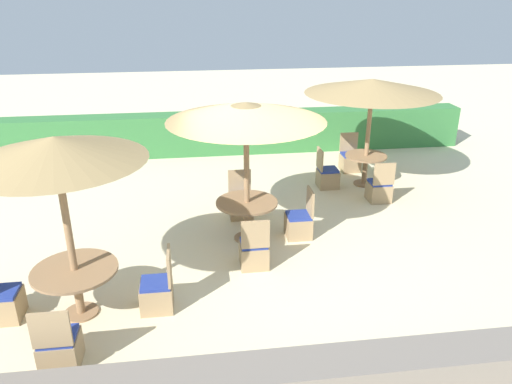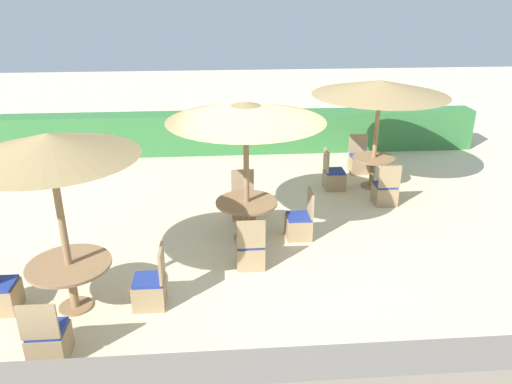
{
  "view_description": "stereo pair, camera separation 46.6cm",
  "coord_description": "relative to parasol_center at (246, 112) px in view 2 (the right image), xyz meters",
  "views": [
    {
      "loc": [
        -1.11,
        -7.63,
        4.39
      ],
      "look_at": [
        0.0,
        0.6,
        0.9
      ],
      "focal_mm": 35.0,
      "sensor_mm": 36.0,
      "label": 1
    },
    {
      "loc": [
        -0.65,
        -7.68,
        4.39
      ],
      "look_at": [
        0.0,
        0.6,
        0.9
      ],
      "focal_mm": 35.0,
      "sensor_mm": 36.0,
      "label": 2
    }
  ],
  "objects": [
    {
      "name": "ground_plane",
      "position": [
        0.18,
        -0.54,
        -2.39
      ],
      "size": [
        40.0,
        40.0,
        0.0
      ],
      "primitive_type": "plane",
      "color": "beige"
    },
    {
      "name": "hedge_row",
      "position": [
        0.18,
        5.19,
        -1.83
      ],
      "size": [
        13.0,
        0.7,
        1.12
      ],
      "primitive_type": "cube",
      "color": "#387A3D",
      "rests_on": "ground_plane"
    },
    {
      "name": "stone_border",
      "position": [
        0.18,
        -3.88,
        -2.15
      ],
      "size": [
        10.0,
        0.56,
        0.47
      ],
      "primitive_type": "cube",
      "color": "slate",
      "rests_on": "ground_plane"
    },
    {
      "name": "parasol_center",
      "position": [
        0.0,
        0.0,
        0.0
      ],
      "size": [
        2.73,
        2.73,
        2.56
      ],
      "color": "#93704C",
      "rests_on": "ground_plane"
    },
    {
      "name": "round_table_center",
      "position": [
        0.0,
        0.0,
        -1.79
      ],
      "size": [
        1.12,
        1.12,
        0.75
      ],
      "color": "#93704C",
      "rests_on": "ground_plane"
    },
    {
      "name": "patio_chair_center_east",
      "position": [
        0.97,
        -0.03,
        -2.12
      ],
      "size": [
        0.46,
        0.46,
        0.93
      ],
      "rotation": [
        0.0,
        0.0,
        1.57
      ],
      "color": "tan",
      "rests_on": "ground_plane"
    },
    {
      "name": "patio_chair_center_north",
      "position": [
        -0.01,
        0.98,
        -2.12
      ],
      "size": [
        0.46,
        0.46,
        0.93
      ],
      "rotation": [
        0.0,
        0.0,
        3.14
      ],
      "color": "tan",
      "rests_on": "ground_plane"
    },
    {
      "name": "patio_chair_center_south",
      "position": [
        -0.0,
        -0.99,
        -2.12
      ],
      "size": [
        0.46,
        0.46,
        0.93
      ],
      "color": "tan",
      "rests_on": "ground_plane"
    },
    {
      "name": "parasol_back_right",
      "position": [
        3.05,
        2.33,
        -0.09
      ],
      "size": [
        2.97,
        2.97,
        2.46
      ],
      "color": "#93704C",
      "rests_on": "ground_plane"
    },
    {
      "name": "round_table_back_right",
      "position": [
        3.05,
        2.33,
        -1.84
      ],
      "size": [
        0.96,
        0.96,
        0.72
      ],
      "color": "#93704C",
      "rests_on": "ground_plane"
    },
    {
      "name": "patio_chair_back_right_south",
      "position": [
        3.04,
        1.35,
        -2.12
      ],
      "size": [
        0.46,
        0.46,
        0.93
      ],
      "color": "tan",
      "rests_on": "ground_plane"
    },
    {
      "name": "patio_chair_back_right_north",
      "position": [
        3.0,
        3.29,
        -2.12
      ],
      "size": [
        0.46,
        0.46,
        0.93
      ],
      "rotation": [
        0.0,
        0.0,
        3.14
      ],
      "color": "tan",
      "rests_on": "ground_plane"
    },
    {
      "name": "patio_chair_back_right_west",
      "position": [
        2.13,
        2.28,
        -2.12
      ],
      "size": [
        0.46,
        0.46,
        0.93
      ],
      "rotation": [
        0.0,
        0.0,
        -1.57
      ],
      "color": "tan",
      "rests_on": "ground_plane"
    },
    {
      "name": "parasol_front_left",
      "position": [
        -2.63,
        -1.95,
        0.07
      ],
      "size": [
        2.3,
        2.3,
        2.64
      ],
      "color": "#93704C",
      "rests_on": "ground_plane"
    },
    {
      "name": "round_table_front_left",
      "position": [
        -2.63,
        -1.95,
        -1.79
      ],
      "size": [
        1.18,
        1.18,
        0.74
      ],
      "color": "#93704C",
      "rests_on": "ground_plane"
    },
    {
      "name": "patio_chair_front_left_east",
      "position": [
        -1.53,
        -1.96,
        -2.12
      ],
      "size": [
        0.46,
        0.46,
        0.93
      ],
      "rotation": [
        0.0,
        0.0,
        1.57
      ],
      "color": "tan",
      "rests_on": "ground_plane"
    },
    {
      "name": "patio_chair_front_left_south",
      "position": [
        -2.66,
        -3.01,
        -2.12
      ],
      "size": [
        0.46,
        0.46,
        0.93
      ],
      "color": "tan",
      "rests_on": "ground_plane"
    },
    {
      "name": "patio_chair_front_left_west",
      "position": [
        -3.67,
        -1.91,
        -2.12
      ],
      "size": [
        0.46,
        0.46,
        0.93
      ],
      "rotation": [
        0.0,
        0.0,
        -1.57
      ],
      "color": "tan",
      "rests_on": "ground_plane"
    }
  ]
}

